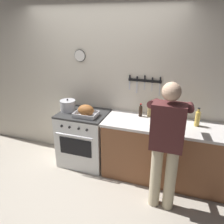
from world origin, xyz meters
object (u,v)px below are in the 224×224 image
Objects in this scene: bottle_soy_sauce at (141,111)px; bottle_cooking_oil at (197,118)px; cutting_board at (164,124)px; roasting_pan at (86,111)px; person_cook at (167,140)px; stock_pot at (68,106)px; bottle_olive_oil at (169,113)px; bottle_vinegar at (149,110)px; stove at (84,138)px.

bottle_cooking_oil is at bearing -5.96° from bottle_soy_sauce.
roasting_pan is at bearing -176.19° from cutting_board.
person_cook is 6.25× the size of bottle_cooking_oil.
bottle_cooking_oil is at bearing 2.11° from stock_pot.
roasting_pan is 1.32× the size of bottle_olive_oil.
cutting_board is (1.16, 0.08, -0.07)m from roasting_pan.
person_cook is 1.74m from stock_pot.
bottle_cooking_oil reaches higher than bottle_soy_sauce.
roasting_pan is 1.33× the size of bottle_cooking_oil.
bottle_olive_oil is at bearing 0.51° from bottle_soy_sauce.
roasting_pan is (-1.26, 0.47, 0.03)m from person_cook.
bottle_vinegar is 0.90× the size of bottle_cooking_oil.
roasting_pan is 0.39m from stock_pot.
person_cook reaches higher than bottle_vinegar.
cutting_board is at bearing -41.74° from bottle_vinegar.
stock_pot is 1.54m from cutting_board.
bottle_cooking_oil is at bearing 6.77° from roasting_pan.
cutting_board is (1.27, -0.03, 0.46)m from stove.
bottle_cooking_oil reaches higher than stove.
roasting_pan is 1.73× the size of bottle_soy_sauce.
person_cook is 4.61× the size of cutting_board.
person_cook reaches higher than cutting_board.
bottle_vinegar is (0.91, 0.30, 0.02)m from roasting_pan.
stock_pot is (-0.38, 0.12, 0.00)m from roasting_pan.
stock_pot is (-1.64, 0.59, 0.04)m from person_cook.
bottle_olive_oil and bottle_cooking_oil have the same top height.
stock_pot is at bearing 162.72° from roasting_pan.
bottle_olive_oil reaches higher than bottle_soy_sauce.
bottle_soy_sauce is (-0.38, 0.20, 0.07)m from cutting_board.
bottle_cooking_oil is (1.60, 0.19, 0.03)m from roasting_pan.
bottle_soy_sauce is at bearing 19.34° from roasting_pan.
stock_pot is (-0.27, 0.01, 0.54)m from stove.
person_cook is at bearing -116.89° from bottle_cooking_oil.
bottle_olive_oil is 0.43m from bottle_soy_sauce.
bottle_soy_sauce is 0.82m from bottle_cooking_oil.
bottle_cooking_oil is (1.97, 0.07, 0.02)m from stock_pot.
bottle_soy_sauce is (0.78, 0.27, -0.00)m from roasting_pan.
bottle_olive_oil is (1.31, 0.17, 0.56)m from stove.
stock_pot is 1.59m from bottle_olive_oil.
person_cook is 1.35m from roasting_pan.
bottle_cooking_oil is at bearing 2.76° from stove.
cutting_board is 1.35× the size of bottle_olive_oil.
stock_pot is 0.69× the size of cutting_board.
stove is at bearing 73.04° from person_cook.
bottle_olive_oil is 1.11× the size of bottle_vinegar.
bottle_vinegar is at bearing 13.38° from bottle_soy_sauce.
person_cook is 0.74m from bottle_cooking_oil.
bottle_vinegar reaches higher than bottle_soy_sauce.
person_cook reaches higher than roasting_pan.
cutting_board is 0.23m from bottle_olive_oil.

